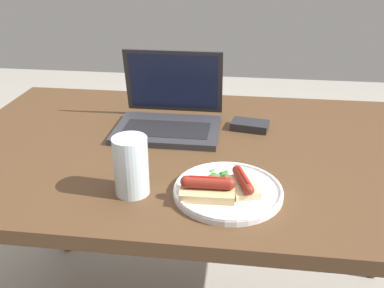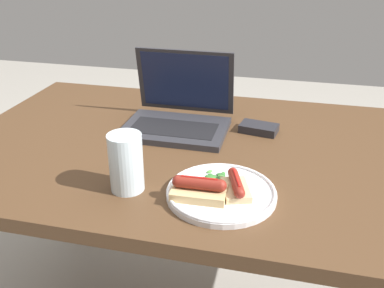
% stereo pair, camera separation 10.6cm
% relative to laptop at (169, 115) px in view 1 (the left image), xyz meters
% --- Properties ---
extents(desk, '(1.45, 0.86, 0.71)m').
position_rel_laptop_xyz_m(desk, '(0.13, -0.11, -0.09)').
color(desk, '#4C331E').
rests_on(desk, ground_plane).
extents(laptop, '(0.31, 0.25, 0.22)m').
position_rel_laptop_xyz_m(laptop, '(0.00, 0.00, 0.00)').
color(laptop, '#2D2D33').
rests_on(laptop, desk).
extents(plate, '(0.25, 0.25, 0.02)m').
position_rel_laptop_xyz_m(plate, '(0.20, -0.35, -0.03)').
color(plate, silver).
rests_on(plate, desk).
extents(sausage_toast_left, '(0.08, 0.11, 0.04)m').
position_rel_laptop_xyz_m(sausage_toast_left, '(0.23, -0.35, -0.01)').
color(sausage_toast_left, '#D6B784').
rests_on(sausage_toast_left, plate).
extents(sausage_toast_middle, '(0.12, 0.08, 0.05)m').
position_rel_laptop_xyz_m(sausage_toast_middle, '(0.15, -0.38, -0.01)').
color(sausage_toast_middle, tan).
rests_on(sausage_toast_middle, plate).
extents(salad_pile, '(0.06, 0.07, 0.01)m').
position_rel_laptop_xyz_m(salad_pile, '(0.17, -0.30, -0.02)').
color(salad_pile, '#709E4C').
rests_on(salad_pile, plate).
extents(drinking_glass, '(0.08, 0.08, 0.14)m').
position_rel_laptop_xyz_m(drinking_glass, '(-0.02, -0.37, 0.03)').
color(drinking_glass, silver).
rests_on(drinking_glass, desk).
extents(external_drive, '(0.12, 0.08, 0.02)m').
position_rel_laptop_xyz_m(external_drive, '(0.24, 0.02, -0.03)').
color(external_drive, '#232328').
rests_on(external_drive, desk).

